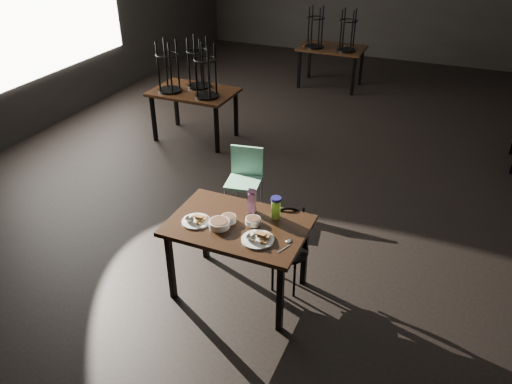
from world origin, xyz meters
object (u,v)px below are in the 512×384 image
at_px(main_table, 238,231).
at_px(juice_carton, 252,201).
at_px(bentwood_chair, 288,242).
at_px(school_chair, 245,176).
at_px(water_bottle, 276,207).

bearing_deg(main_table, juice_carton, 80.71).
relative_size(juice_carton, bentwood_chair, 0.31).
bearing_deg(juice_carton, school_chair, 117.45).
height_order(main_table, water_bottle, water_bottle).
bearing_deg(main_table, water_bottle, 39.84).
bearing_deg(bentwood_chair, water_bottle, -175.60).
relative_size(main_table, juice_carton, 5.00).
distance_m(main_table, bentwood_chair, 0.50).
distance_m(main_table, juice_carton, 0.30).
relative_size(bentwood_chair, school_chair, 0.98).
xyz_separation_m(bentwood_chair, school_chair, (-0.86, 0.97, 0.02)).
bearing_deg(water_bottle, main_table, -140.16).
height_order(juice_carton, water_bottle, juice_carton).
distance_m(juice_carton, school_chair, 1.21).
xyz_separation_m(main_table, school_chair, (-0.49, 1.24, -0.19)).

